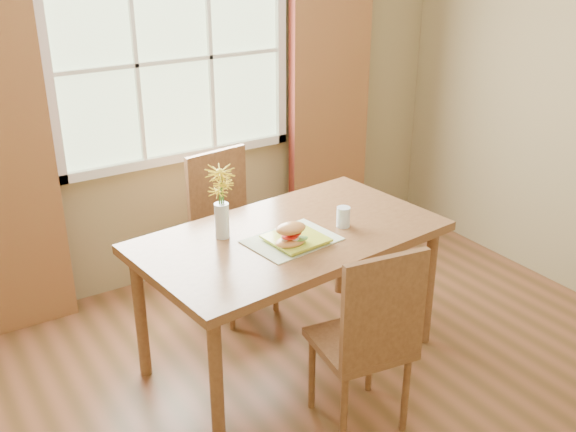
{
  "coord_description": "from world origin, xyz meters",
  "views": [
    {
      "loc": [
        -1.67,
        -2.11,
        2.31
      ],
      "look_at": [
        0.03,
        0.57,
        0.91
      ],
      "focal_mm": 42.0,
      "sensor_mm": 36.0,
      "label": 1
    }
  ],
  "objects_px": {
    "croissant_sandwich": "(291,235)",
    "water_glass": "(343,217)",
    "chair_near": "(370,335)",
    "flower_vase": "(221,194)",
    "dining_table": "(290,247)",
    "chair_far": "(228,225)"
  },
  "relations": [
    {
      "from": "dining_table",
      "to": "water_glass",
      "type": "height_order",
      "value": "water_glass"
    },
    {
      "from": "chair_near",
      "to": "chair_far",
      "type": "relative_size",
      "value": 0.98
    },
    {
      "from": "chair_near",
      "to": "croissant_sandwich",
      "type": "bearing_deg",
      "value": 107.33
    },
    {
      "from": "chair_near",
      "to": "croissant_sandwich",
      "type": "xyz_separation_m",
      "value": [
        -0.09,
        0.55,
        0.32
      ]
    },
    {
      "from": "flower_vase",
      "to": "chair_near",
      "type": "bearing_deg",
      "value": -69.87
    },
    {
      "from": "chair_far",
      "to": "flower_vase",
      "type": "bearing_deg",
      "value": -126.97
    },
    {
      "from": "croissant_sandwich",
      "to": "water_glass",
      "type": "height_order",
      "value": "croissant_sandwich"
    },
    {
      "from": "water_glass",
      "to": "flower_vase",
      "type": "xyz_separation_m",
      "value": [
        -0.61,
        0.23,
        0.19
      ]
    },
    {
      "from": "chair_near",
      "to": "flower_vase",
      "type": "height_order",
      "value": "flower_vase"
    },
    {
      "from": "croissant_sandwich",
      "to": "water_glass",
      "type": "xyz_separation_m",
      "value": [
        0.39,
        0.08,
        -0.03
      ]
    },
    {
      "from": "water_glass",
      "to": "dining_table",
      "type": "bearing_deg",
      "value": 163.97
    },
    {
      "from": "dining_table",
      "to": "flower_vase",
      "type": "xyz_separation_m",
      "value": [
        -0.33,
        0.15,
        0.32
      ]
    },
    {
      "from": "chair_near",
      "to": "flower_vase",
      "type": "relative_size",
      "value": 2.58
    },
    {
      "from": "dining_table",
      "to": "flower_vase",
      "type": "bearing_deg",
      "value": 149.56
    },
    {
      "from": "croissant_sandwich",
      "to": "dining_table",
      "type": "bearing_deg",
      "value": 61.57
    },
    {
      "from": "chair_far",
      "to": "dining_table",
      "type": "bearing_deg",
      "value": -96.75
    },
    {
      "from": "chair_far",
      "to": "flower_vase",
      "type": "relative_size",
      "value": 2.62
    },
    {
      "from": "water_glass",
      "to": "flower_vase",
      "type": "height_order",
      "value": "flower_vase"
    },
    {
      "from": "croissant_sandwich",
      "to": "water_glass",
      "type": "bearing_deg",
      "value": 14.91
    },
    {
      "from": "water_glass",
      "to": "chair_far",
      "type": "bearing_deg",
      "value": 110.69
    },
    {
      "from": "chair_near",
      "to": "flower_vase",
      "type": "bearing_deg",
      "value": 118.33
    },
    {
      "from": "croissant_sandwich",
      "to": "water_glass",
      "type": "distance_m",
      "value": 0.4
    }
  ]
}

